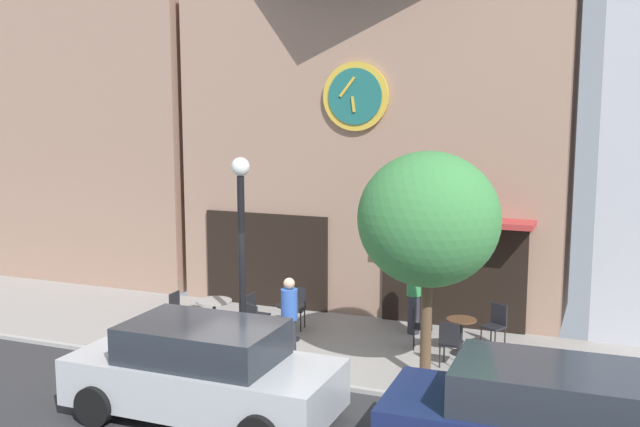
# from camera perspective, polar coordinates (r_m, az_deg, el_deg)

# --- Properties ---
(ground_plane) EXTENTS (27.63, 10.38, 0.13)m
(ground_plane) POSITION_cam_1_polar(r_m,az_deg,el_deg) (13.52, -7.00, -13.28)
(ground_plane) COLOR gray
(clock_building) EXTENTS (9.21, 4.37, 9.95)m
(clock_building) POSITION_cam_1_polar(r_m,az_deg,el_deg) (18.48, 4.34, 9.05)
(clock_building) COLOR #9E7A66
(clock_building) RESTS_ON ground_plane
(neighbor_building_left) EXTENTS (6.83, 5.00, 14.40)m
(neighbor_building_left) POSITION_cam_1_polar(r_m,az_deg,el_deg) (23.34, -15.23, 13.70)
(neighbor_building_left) COLOR #9E7A66
(neighbor_building_left) RESTS_ON ground_plane
(street_lamp) EXTENTS (0.36, 0.36, 3.95)m
(street_lamp) POSITION_cam_1_polar(r_m,az_deg,el_deg) (14.45, -6.00, -3.40)
(street_lamp) COLOR black
(street_lamp) RESTS_ON ground_plane
(street_tree) EXTENTS (2.53, 2.28, 4.15)m
(street_tree) POSITION_cam_1_polar(r_m,az_deg,el_deg) (13.20, 8.29, -0.49)
(street_tree) COLOR brown
(street_tree) RESTS_ON ground_plane
(cafe_table_center_right) EXTENTS (0.77, 0.77, 0.76)m
(cafe_table_center_right) POSITION_cam_1_polar(r_m,az_deg,el_deg) (16.32, -8.09, -7.28)
(cafe_table_center_right) COLOR black
(cafe_table_center_right) RESTS_ON ground_plane
(cafe_table_center_left) EXTENTS (0.61, 0.61, 0.77)m
(cafe_table_center_left) POSITION_cam_1_polar(r_m,az_deg,el_deg) (15.85, -2.28, -7.90)
(cafe_table_center_left) COLOR black
(cafe_table_center_left) RESTS_ON ground_plane
(cafe_table_center) EXTENTS (0.60, 0.60, 0.72)m
(cafe_table_center) POSITION_cam_1_polar(r_m,az_deg,el_deg) (15.27, 10.74, -8.83)
(cafe_table_center) COLOR black
(cafe_table_center) RESTS_ON ground_plane
(cafe_chair_outer) EXTENTS (0.48, 0.48, 0.90)m
(cafe_chair_outer) POSITION_cam_1_polar(r_m,az_deg,el_deg) (15.45, 7.54, -8.30)
(cafe_chair_outer) COLOR black
(cafe_chair_outer) RESTS_ON ground_plane
(cafe_chair_facing_wall) EXTENTS (0.42, 0.42, 0.90)m
(cafe_chair_facing_wall) POSITION_cam_1_polar(r_m,az_deg,el_deg) (16.20, -5.00, -7.46)
(cafe_chair_facing_wall) COLOR black
(cafe_chair_facing_wall) RESTS_ON ground_plane
(cafe_chair_left_end) EXTENTS (0.45, 0.45, 0.90)m
(cafe_chair_left_end) POSITION_cam_1_polar(r_m,az_deg,el_deg) (16.63, -1.84, -7.01)
(cafe_chair_left_end) COLOR black
(cafe_chair_left_end) RESTS_ON ground_plane
(cafe_chair_near_lamp) EXTENTS (0.41, 0.41, 0.90)m
(cafe_chair_near_lamp) POSITION_cam_1_polar(r_m,az_deg,el_deg) (16.57, -10.77, -7.22)
(cafe_chair_near_lamp) COLOR black
(cafe_chair_near_lamp) RESTS_ON ground_plane
(cafe_chair_right_end) EXTENTS (0.54, 0.54, 0.90)m
(cafe_chair_right_end) POSITION_cam_1_polar(r_m,az_deg,el_deg) (15.78, 13.31, -8.10)
(cafe_chair_right_end) COLOR black
(cafe_chair_right_end) RESTS_ON ground_plane
(cafe_chair_by_entrance) EXTENTS (0.41, 0.41, 0.90)m
(cafe_chair_by_entrance) POSITION_cam_1_polar(r_m,az_deg,el_deg) (14.46, 9.92, -9.54)
(cafe_chair_by_entrance) COLOR black
(cafe_chair_by_entrance) RESTS_ON ground_plane
(cafe_chair_facing_street) EXTENTS (0.54, 0.54, 0.90)m
(cafe_chair_facing_street) POSITION_cam_1_polar(r_m,az_deg,el_deg) (15.49, -4.97, -8.22)
(cafe_chair_facing_street) COLOR black
(cafe_chair_facing_street) RESTS_ON ground_plane
(pedestrian_green) EXTENTS (0.44, 0.44, 1.67)m
(pedestrian_green) POSITION_cam_1_polar(r_m,az_deg,el_deg) (16.29, 7.21, -6.19)
(pedestrian_green) COLOR #2D2D38
(pedestrian_green) RESTS_ON ground_plane
(pedestrian_blue) EXTENTS (0.36, 0.36, 1.67)m
(pedestrian_blue) POSITION_cam_1_polar(r_m,az_deg,el_deg) (14.44, -2.36, -8.06)
(pedestrian_blue) COLOR #2D2D38
(pedestrian_blue) RESTS_ON ground_plane
(parked_car_silver) EXTENTS (4.31, 2.04, 1.55)m
(parked_car_silver) POSITION_cam_1_polar(r_m,az_deg,el_deg) (12.19, -8.90, -11.86)
(parked_car_silver) COLOR #B7BABF
(parked_car_silver) RESTS_ON ground_plane
(parked_car_navy) EXTENTS (4.34, 2.10, 1.55)m
(parked_car_navy) POSITION_cam_1_polar(r_m,az_deg,el_deg) (10.70, 16.86, -15.11)
(parked_car_navy) COLOR navy
(parked_car_navy) RESTS_ON ground_plane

